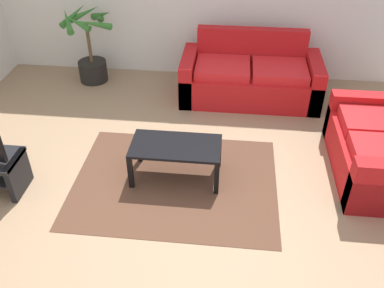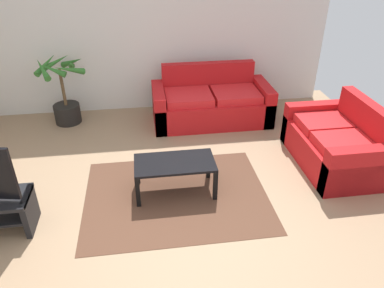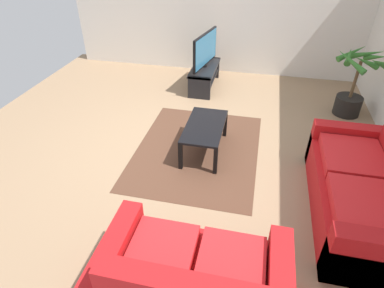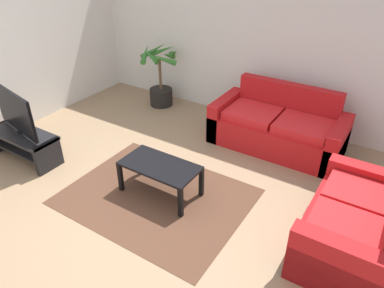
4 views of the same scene
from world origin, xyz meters
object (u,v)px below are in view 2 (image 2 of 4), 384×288
Objects in this scene: coffee_table at (175,166)px; couch_loveseat at (336,144)px; couch_main at (211,104)px; potted_palm at (64,97)px.

couch_loveseat is at bearing 8.26° from coffee_table.
couch_main is 2.01× the size of coffee_table.
couch_loveseat is (1.42, -1.55, -0.00)m from couch_main.
couch_main is at bearing 132.56° from couch_loveseat.
potted_palm is at bearing 154.45° from couch_loveseat.
potted_palm reaches higher than couch_loveseat.
couch_main is 2.10m from couch_loveseat.
couch_main is at bearing -6.50° from potted_palm.
couch_main and couch_loveseat have the same top height.
potted_palm reaches higher than coffee_table.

